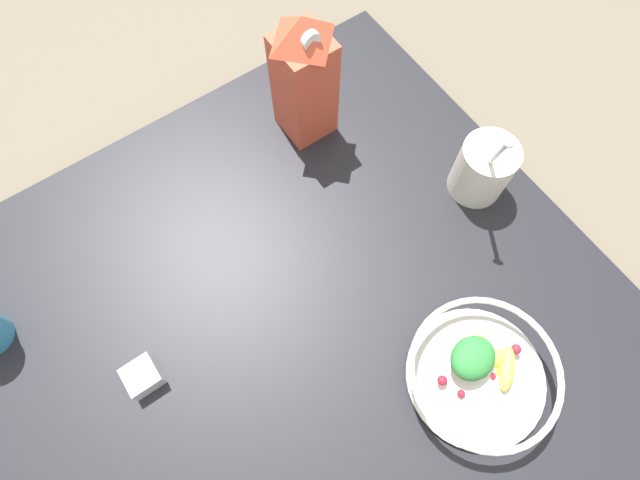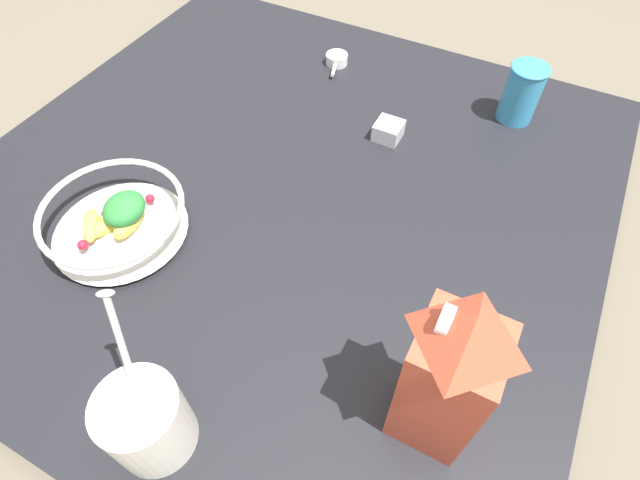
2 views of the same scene
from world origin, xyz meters
name	(u,v)px [view 2 (image 2 of 2)]	position (x,y,z in m)	size (l,w,h in m)	color
ground_plane	(283,195)	(0.00, 0.00, 0.00)	(6.00, 6.00, 0.00)	#665B4C
countertop	(283,189)	(0.00, 0.00, 0.02)	(1.13, 1.13, 0.03)	black
fruit_bowl	(116,219)	(0.23, -0.18, 0.07)	(0.23, 0.23, 0.09)	silver
milk_carton	(448,376)	(0.28, 0.38, 0.17)	(0.09, 0.09, 0.27)	#CC4C33
yogurt_tub	(145,420)	(0.46, 0.09, 0.10)	(0.12, 0.10, 0.24)	silver
drinking_cup	(522,92)	(-0.39, 0.33, 0.09)	(0.08, 0.08, 0.12)	#3893C6
spice_jar	(388,131)	(-0.21, 0.12, 0.05)	(0.05, 0.05, 0.03)	silver
measuring_scoop	(337,60)	(-0.39, -0.08, 0.04)	(0.09, 0.05, 0.02)	white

